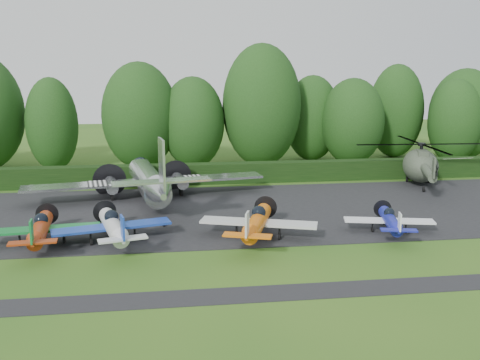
{
  "coord_description": "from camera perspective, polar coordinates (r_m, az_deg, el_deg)",
  "views": [
    {
      "loc": [
        -5.09,
        -31.34,
        11.54
      ],
      "look_at": [
        0.45,
        10.51,
        2.5
      ],
      "focal_mm": 40.0,
      "sensor_mm": 36.0,
      "label": 1
    }
  ],
  "objects": [
    {
      "name": "ground",
      "position": [
        33.78,
        1.61,
        -7.89
      ],
      "size": [
        160.0,
        160.0,
        0.0
      ],
      "primitive_type": "plane",
      "color": "#285919",
      "rests_on": "ground"
    },
    {
      "name": "apron",
      "position": [
        43.22,
        -0.5,
        -3.4
      ],
      "size": [
        70.0,
        18.0,
        0.01
      ],
      "primitive_type": "cube",
      "color": "black",
      "rests_on": "ground"
    },
    {
      "name": "taxiway_verge",
      "position": [
        28.3,
        3.57,
        -11.99
      ],
      "size": [
        70.0,
        2.0,
        0.0
      ],
      "primitive_type": "cube",
      "color": "black",
      "rests_on": "ground"
    },
    {
      "name": "hedgerow",
      "position": [
        53.84,
        -1.93,
        -0.3
      ],
      "size": [
        90.0,
        1.6,
        2.0
      ],
      "primitive_type": "cube",
      "color": "black",
      "rests_on": "ground"
    },
    {
      "name": "transport_plane",
      "position": [
        46.55,
        -9.78,
        -0.07
      ],
      "size": [
        20.98,
        16.09,
        6.72
      ],
      "rotation": [
        0.0,
        0.0,
        -0.17
      ],
      "color": "silver",
      "rests_on": "ground"
    },
    {
      "name": "light_plane_red",
      "position": [
        37.13,
        -20.5,
        -4.9
      ],
      "size": [
        7.39,
        7.77,
        2.84
      ],
      "rotation": [
        0.0,
        0.0,
        -0.1
      ],
      "color": "#972E0E",
      "rests_on": "ground"
    },
    {
      "name": "light_plane_white",
      "position": [
        36.15,
        -13.36,
        -4.8
      ],
      "size": [
        7.77,
        8.17,
        2.98
      ],
      "rotation": [
        0.0,
        0.0,
        -0.25
      ],
      "color": "silver",
      "rests_on": "ground"
    },
    {
      "name": "light_plane_orange",
      "position": [
        35.98,
        1.83,
        -4.5
      ],
      "size": [
        7.96,
        8.36,
        3.06
      ],
      "rotation": [
        0.0,
        0.0,
        0.32
      ],
      "color": "orange",
      "rests_on": "ground"
    },
    {
      "name": "light_plane_blue",
      "position": [
        38.8,
        15.72,
        -4.15
      ],
      "size": [
        6.23,
        6.55,
        2.39
      ],
      "rotation": [
        0.0,
        0.0,
        0.22
      ],
      "color": "#191E97",
      "rests_on": "ground"
    },
    {
      "name": "helicopter",
      "position": [
        55.45,
        18.73,
        1.77
      ],
      "size": [
        12.89,
        15.09,
        4.15
      ],
      "rotation": [
        0.0,
        0.0,
        0.33
      ],
      "color": "#394132",
      "rests_on": "ground"
    },
    {
      "name": "sign_board",
      "position": [
        60.77,
        22.22,
        1.54
      ],
      "size": [
        3.57,
        0.13,
        2.01
      ],
      "rotation": [
        0.0,
        0.0,
        -0.09
      ],
      "color": "#3F3326",
      "rests_on": "ground"
    },
    {
      "name": "tree_0",
      "position": [
        72.41,
        22.78,
        6.47
      ],
      "size": [
        8.48,
        8.48,
        11.29
      ],
      "color": "black",
      "rests_on": "ground"
    },
    {
      "name": "tree_4",
      "position": [
        71.25,
        16.28,
        7.06
      ],
      "size": [
        6.89,
        6.89,
        11.81
      ],
      "color": "black",
      "rests_on": "ground"
    },
    {
      "name": "tree_5",
      "position": [
        64.69,
        11.91,
        6.1
      ],
      "size": [
        7.43,
        7.43,
        10.2
      ],
      "color": "black",
      "rests_on": "ground"
    },
    {
      "name": "tree_6",
      "position": [
        66.66,
        7.71,
        6.54
      ],
      "size": [
        6.77,
        6.77,
        10.48
      ],
      "color": "black",
      "rests_on": "ground"
    },
    {
      "name": "tree_7",
      "position": [
        61.98,
        2.31,
        7.91
      ],
      "size": [
        9.03,
        9.03,
        14.1
      ],
      "color": "black",
      "rests_on": "ground"
    },
    {
      "name": "tree_9",
      "position": [
        61.22,
        -5.04,
        6.1
      ],
      "size": [
        7.18,
        7.18,
        10.43
      ],
      "color": "black",
      "rests_on": "ground"
    },
    {
      "name": "tree_10",
      "position": [
        61.54,
        -10.64,
        6.73
      ],
      "size": [
        8.51,
        8.51,
        12.06
      ],
      "color": "black",
      "rests_on": "ground"
    },
    {
      "name": "tree_11",
      "position": [
        62.95,
        -19.42,
        5.59
      ],
      "size": [
        5.66,
        5.66,
        10.38
      ],
      "color": "black",
      "rests_on": "ground"
    },
    {
      "name": "tree_12",
      "position": [
        69.55,
        21.93,
        5.84
      ],
      "size": [
        6.28,
        6.28,
        10.07
      ],
      "color": "black",
      "rests_on": "ground"
    }
  ]
}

